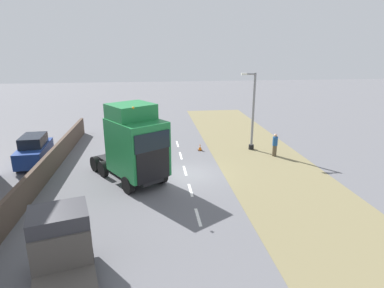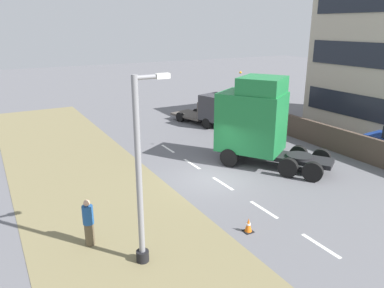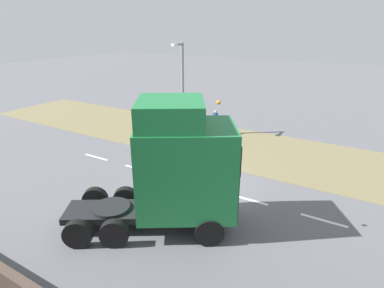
% 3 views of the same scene
% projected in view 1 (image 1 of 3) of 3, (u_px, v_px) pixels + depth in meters
% --- Properties ---
extents(ground_plane, '(120.00, 120.00, 0.00)m').
position_uv_depth(ground_plane, '(186.00, 174.00, 21.61)').
color(ground_plane, slate).
rests_on(ground_plane, ground).
extents(grass_verge, '(7.00, 44.00, 0.01)m').
position_uv_depth(grass_verge, '(272.00, 170.00, 22.32)').
color(grass_verge, olive).
rests_on(grass_verge, ground).
extents(lane_markings, '(0.16, 14.60, 0.00)m').
position_uv_depth(lane_markings, '(185.00, 171.00, 22.27)').
color(lane_markings, white).
rests_on(lane_markings, ground).
extents(boundary_wall, '(0.25, 24.00, 1.54)m').
position_uv_depth(boundary_wall, '(45.00, 170.00, 20.31)').
color(boundary_wall, '#4C3D33').
rests_on(boundary_wall, ground).
extents(lorry_cab, '(5.48, 6.52, 5.13)m').
position_uv_depth(lorry_cab, '(135.00, 145.00, 19.61)').
color(lorry_cab, black).
rests_on(lorry_cab, ground).
extents(flatbed_truck, '(3.34, 5.39, 2.52)m').
position_uv_depth(flatbed_truck, '(61.00, 245.00, 11.67)').
color(flatbed_truck, '#333338').
rests_on(flatbed_truck, ground).
extents(parked_car, '(2.11, 4.40, 2.13)m').
position_uv_depth(parked_car, '(34.00, 150.00, 23.28)').
color(parked_car, navy).
rests_on(parked_car, ground).
extents(lamp_post, '(1.34, 0.43, 6.31)m').
position_uv_depth(lamp_post, '(252.00, 117.00, 26.06)').
color(lamp_post, black).
rests_on(lamp_post, ground).
extents(pedestrian, '(0.39, 0.39, 1.80)m').
position_uv_depth(pedestrian, '(275.00, 145.00, 25.00)').
color(pedestrian, brown).
rests_on(pedestrian, ground).
extents(traffic_cone_lead, '(0.36, 0.36, 0.58)m').
position_uv_depth(traffic_cone_lead, '(200.00, 147.00, 26.51)').
color(traffic_cone_lead, black).
rests_on(traffic_cone_lead, ground).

